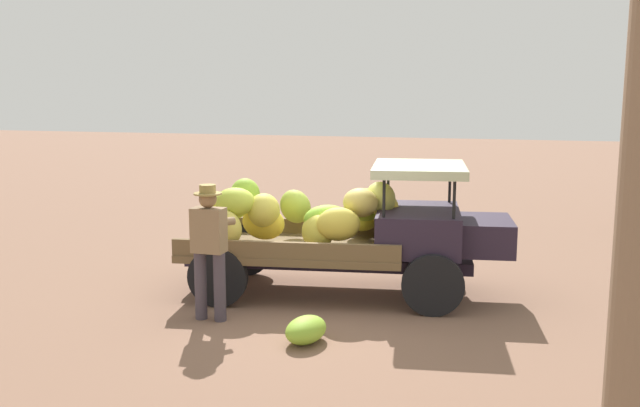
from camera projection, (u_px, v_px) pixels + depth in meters
The scene contains 4 objects.
ground_plane at pixel (340, 300), 9.66m from camera, with size 60.00×60.00×0.00m, color #835E4A.
truck at pixel (349, 228), 9.78m from camera, with size 4.58×2.15×1.84m.
farmer at pixel (209, 243), 8.70m from camera, with size 0.53×0.47×1.70m.
loose_banana_bunch at pixel (306, 330), 8.04m from camera, with size 0.61×0.41×0.30m, color #8FBE35.
Camera 1 is at (2.04, -9.09, 2.90)m, focal length 39.79 mm.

